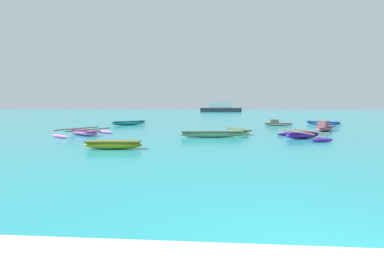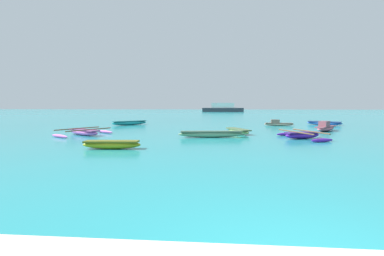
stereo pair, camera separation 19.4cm
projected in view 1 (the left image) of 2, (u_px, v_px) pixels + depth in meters
moored_boat_0 at (303, 135)px, 15.03m from camera, size 2.42×3.51×0.44m
moored_boat_1 at (238, 131)px, 17.57m from camera, size 1.67×2.66×0.35m
moored_boat_2 at (323, 123)px, 25.33m from camera, size 3.07×2.24×0.38m
moored_boat_3 at (129, 123)px, 25.25m from camera, size 3.17×2.84×0.42m
moored_boat_4 at (212, 134)px, 15.52m from camera, size 4.03×0.93×0.39m
moored_boat_5 at (84, 132)px, 16.62m from camera, size 3.25×3.79×0.44m
moored_boat_6 at (325, 127)px, 19.46m from camera, size 2.34×2.41×0.77m
moored_boat_7 at (113, 144)px, 11.41m from camera, size 2.63×0.72×0.37m
moored_boat_8 at (277, 124)px, 24.44m from camera, size 2.75×0.63×0.60m
distant_ferry at (221, 108)px, 75.38m from camera, size 11.94×2.63×2.63m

